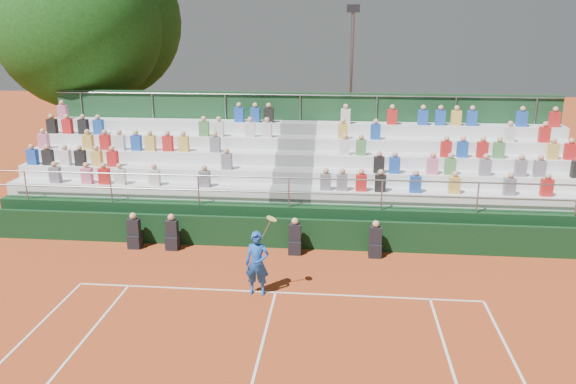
# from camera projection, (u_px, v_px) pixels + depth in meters

# --- Properties ---
(ground) EXTENTS (90.00, 90.00, 0.00)m
(ground) POSITION_uv_depth(u_px,v_px,m) (276.00, 292.00, 15.18)
(ground) COLOR #AB431C
(ground) RESTS_ON ground
(courtside_wall) EXTENTS (20.00, 0.15, 1.00)m
(courtside_wall) POSITION_uv_depth(u_px,v_px,m) (287.00, 233.00, 18.09)
(courtside_wall) COLOR black
(courtside_wall) RESTS_ON ground
(line_officials) EXTENTS (8.11, 0.40, 1.19)m
(line_officials) POSITION_uv_depth(u_px,v_px,m) (243.00, 237.00, 17.79)
(line_officials) COLOR black
(line_officials) RESTS_ON ground
(grandstand) EXTENTS (20.00, 5.20, 4.40)m
(grandstand) POSITION_uv_depth(u_px,v_px,m) (296.00, 188.00, 21.01)
(grandstand) COLOR black
(grandstand) RESTS_ON ground
(tennis_player) EXTENTS (0.86, 0.46, 2.22)m
(tennis_player) POSITION_uv_depth(u_px,v_px,m) (257.00, 263.00, 14.87)
(tennis_player) COLOR #174DAC
(tennis_player) RESTS_ON ground
(tree_west) EXTENTS (7.27, 7.27, 10.52)m
(tree_west) POSITION_uv_depth(u_px,v_px,m) (78.00, 26.00, 24.70)
(tree_west) COLOR #321D12
(tree_west) RESTS_ON ground
(tree_east) EXTENTS (7.43, 7.43, 10.82)m
(tree_east) POSITION_uv_depth(u_px,v_px,m) (103.00, 22.00, 26.82)
(tree_east) COLOR #321D12
(tree_east) RESTS_ON ground
(floodlight_mast) EXTENTS (0.60, 0.25, 7.83)m
(floodlight_mast) POSITION_uv_depth(u_px,v_px,m) (351.00, 77.00, 26.40)
(floodlight_mast) COLOR gray
(floodlight_mast) RESTS_ON ground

